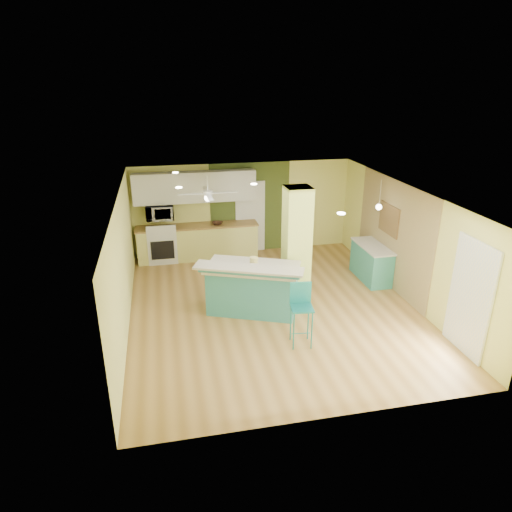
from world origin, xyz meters
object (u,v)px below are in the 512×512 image
Objects in this scene: side_counter at (371,262)px; canister at (254,261)px; bar_stool at (301,304)px; peninsula at (253,287)px; fruit_bowl at (217,223)px.

canister reaches higher than side_counter.
bar_stool is 7.02× the size of canister.
peninsula is at bearing -116.06° from canister.
peninsula is at bearing -84.35° from fruit_bowl.
fruit_bowl is (-0.93, 4.59, 0.18)m from bar_stool.
canister is (0.36, -3.09, 0.11)m from fruit_bowl.
canister is at bearing -83.32° from fruit_bowl.
side_counter is (2.53, 2.39, -0.36)m from bar_stool.
side_counter is at bearing -32.42° from fruit_bowl.
bar_stool is at bearing -43.79° from peninsula.
side_counter is at bearing 16.00° from canister.
canister is (0.05, 0.10, 0.55)m from peninsula.
bar_stool is 3.50m from side_counter.
peninsula is 1.95× the size of bar_stool.
bar_stool reaches higher than peninsula.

